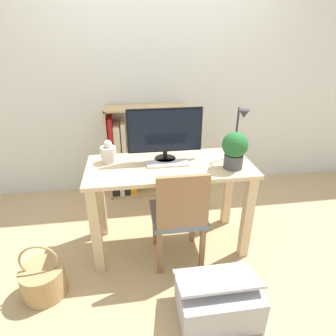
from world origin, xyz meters
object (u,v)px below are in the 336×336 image
object	(u,v)px
chair	(179,214)
storage_box	(218,300)
keyboard	(168,163)
vase	(108,153)
basket	(43,280)
bookshelf	(133,157)
potted_plant	(235,149)
monitor	(165,132)
desk_lamp	(240,129)

from	to	relation	value
chair	storage_box	world-z (taller)	chair
chair	storage_box	bearing A→B (deg)	-64.72
keyboard	storage_box	world-z (taller)	keyboard
vase	basket	distance (m)	0.99
keyboard	bookshelf	size ratio (longest dim) A/B	0.32
chair	potted_plant	bearing A→B (deg)	21.64
keyboard	bookshelf	distance (m)	1.01
storage_box	bookshelf	bearing A→B (deg)	105.60
monitor	storage_box	bearing A→B (deg)	-75.24
bookshelf	basket	size ratio (longest dim) A/B	2.34
potted_plant	desk_lamp	bearing A→B (deg)	60.03
monitor	potted_plant	xyz separation A→B (m)	(0.47, -0.22, -0.08)
bookshelf	basket	distance (m)	1.51
desk_lamp	bookshelf	size ratio (longest dim) A/B	0.41
monitor	chair	xyz separation A→B (m)	(0.06, -0.32, -0.53)
vase	chair	distance (m)	0.71
keyboard	vase	xyz separation A→B (m)	(-0.44, 0.12, 0.06)
desk_lamp	storage_box	size ratio (longest dim) A/B	0.80
basket	desk_lamp	bearing A→B (deg)	15.86
monitor	desk_lamp	world-z (taller)	monitor
keyboard	monitor	bearing A→B (deg)	94.73
vase	chair	size ratio (longest dim) A/B	0.21
basket	potted_plant	bearing A→B (deg)	11.06
keyboard	potted_plant	world-z (taller)	potted_plant
vase	bookshelf	distance (m)	0.91
desk_lamp	bookshelf	xyz separation A→B (m)	(-0.80, 0.90, -0.57)
bookshelf	basket	xyz separation A→B (m)	(-0.67, -1.32, -0.31)
chair	bookshelf	xyz separation A→B (m)	(-0.30, 1.15, -0.02)
monitor	keyboard	xyz separation A→B (m)	(0.01, -0.09, -0.22)
keyboard	potted_plant	bearing A→B (deg)	-15.34
keyboard	vase	world-z (taller)	vase
vase	potted_plant	world-z (taller)	potted_plant
chair	bookshelf	size ratio (longest dim) A/B	0.84
potted_plant	storage_box	bearing A→B (deg)	-112.63
vase	chair	xyz separation A→B (m)	(0.49, -0.34, -0.38)
monitor	bookshelf	xyz separation A→B (m)	(-0.24, 0.83, -0.55)
desk_lamp	monitor	bearing A→B (deg)	172.90
desk_lamp	storage_box	xyz separation A→B (m)	(-0.34, -0.76, -0.86)
bookshelf	desk_lamp	bearing A→B (deg)	-48.20
chair	storage_box	distance (m)	0.62
monitor	basket	world-z (taller)	monitor
basket	monitor	bearing A→B (deg)	28.12
monitor	potted_plant	size ratio (longest dim) A/B	2.08
keyboard	bookshelf	xyz separation A→B (m)	(-0.25, 0.92, -0.33)
bookshelf	storage_box	distance (m)	1.75
potted_plant	basket	distance (m)	1.61
monitor	vase	world-z (taller)	monitor
bookshelf	monitor	bearing A→B (deg)	-73.57
vase	desk_lamp	world-z (taller)	desk_lamp
storage_box	monitor	bearing A→B (deg)	104.76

